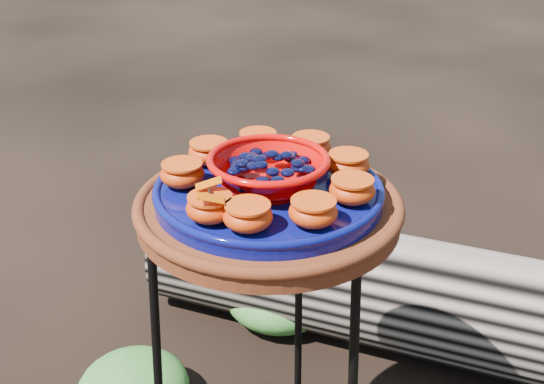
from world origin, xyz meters
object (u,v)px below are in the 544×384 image
(red_bowl, at_px, (268,172))
(driftwood_log, at_px, (456,305))
(cobalt_plate, at_px, (269,194))
(terracotta_saucer, at_px, (269,210))
(plant_stand, at_px, (269,380))

(red_bowl, bearing_deg, driftwood_log, 62.45)
(cobalt_plate, bearing_deg, terracotta_saucer, 0.00)
(plant_stand, bearing_deg, terracotta_saucer, 0.00)
(red_bowl, relative_size, driftwood_log, 0.11)
(red_bowl, distance_m, driftwood_log, 0.94)
(red_bowl, bearing_deg, cobalt_plate, 0.00)
(cobalt_plate, bearing_deg, plant_stand, 0.00)
(plant_stand, distance_m, driftwood_log, 0.73)
(terracotta_saucer, bearing_deg, red_bowl, 0.00)
(driftwood_log, bearing_deg, terracotta_saucer, -117.55)
(cobalt_plate, xyz_separation_m, red_bowl, (0.00, 0.00, 0.04))
(plant_stand, height_order, cobalt_plate, cobalt_plate)
(plant_stand, distance_m, cobalt_plate, 0.40)
(red_bowl, height_order, driftwood_log, red_bowl)
(plant_stand, xyz_separation_m, terracotta_saucer, (0.00, 0.00, 0.37))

